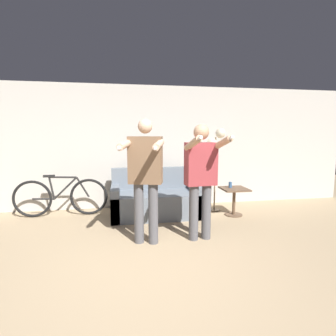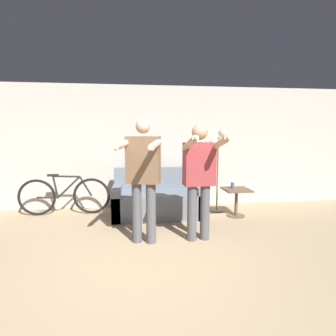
{
  "view_description": "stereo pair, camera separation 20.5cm",
  "coord_description": "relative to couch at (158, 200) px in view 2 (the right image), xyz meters",
  "views": [
    {
      "loc": [
        -0.18,
        -2.58,
        1.58
      ],
      "look_at": [
        0.55,
        1.72,
        1.01
      ],
      "focal_mm": 28.0,
      "sensor_mm": 36.0,
      "label": 1
    },
    {
      "loc": [
        0.02,
        -2.61,
        1.58
      ],
      "look_at": [
        0.55,
        1.72,
        1.01
      ],
      "focal_mm": 28.0,
      "sensor_mm": 36.0,
      "label": 2
    }
  ],
  "objects": [
    {
      "name": "floor_lamp",
      "position": [
        1.24,
        0.12,
        1.05
      ],
      "size": [
        0.38,
        0.26,
        1.7
      ],
      "color": "#756047",
      "rests_on": "ground_plane"
    },
    {
      "name": "cat",
      "position": [
        -0.12,
        0.34,
        0.69
      ],
      "size": [
        0.53,
        0.12,
        0.18
      ],
      "color": "#3D3833",
      "rests_on": "couch"
    },
    {
      "name": "side_table",
      "position": [
        1.5,
        -0.26,
        0.1
      ],
      "size": [
        0.49,
        0.49,
        0.54
      ],
      "color": "brown",
      "rests_on": "ground_plane"
    },
    {
      "name": "wall_back",
      "position": [
        -0.43,
        0.7,
        1.01
      ],
      "size": [
        10.0,
        0.05,
        2.6
      ],
      "color": "beige",
      "rests_on": "ground_plane"
    },
    {
      "name": "couch",
      "position": [
        0.0,
        0.0,
        0.0
      ],
      "size": [
        1.72,
        0.89,
        0.9
      ],
      "color": "slate",
      "rests_on": "ground_plane"
    },
    {
      "name": "person_left",
      "position": [
        -0.32,
        -1.31,
        0.75
      ],
      "size": [
        0.65,
        0.77,
        1.79
      ],
      "rotation": [
        0.0,
        0.0,
        -0.27
      ],
      "color": "#56565B",
      "rests_on": "ground_plane"
    },
    {
      "name": "bicycle",
      "position": [
        -1.82,
        0.25,
        0.08
      ],
      "size": [
        1.75,
        0.07,
        0.81
      ],
      "color": "black",
      "rests_on": "ground_plane"
    },
    {
      "name": "person_right",
      "position": [
        0.5,
        -1.31,
        0.72
      ],
      "size": [
        0.56,
        0.69,
        1.72
      ],
      "rotation": [
        0.0,
        0.0,
        0.08
      ],
      "color": "#56565B",
      "rests_on": "ground_plane"
    },
    {
      "name": "cup",
      "position": [
        1.44,
        -0.2,
        0.3
      ],
      "size": [
        0.07,
        0.07,
        0.11
      ],
      "color": "#3D6693",
      "rests_on": "side_table"
    },
    {
      "name": "ground_plane",
      "position": [
        -0.43,
        -2.38,
        -0.29
      ],
      "size": [
        16.0,
        16.0,
        0.0
      ],
      "primitive_type": "plane",
      "color": "tan"
    }
  ]
}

